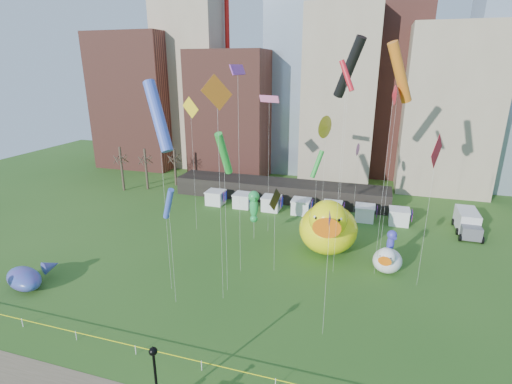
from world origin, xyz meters
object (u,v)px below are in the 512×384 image
(seahorse_purple, at_px, (391,241))
(lamppost, at_px, (155,373))
(big_duck, at_px, (328,227))
(small_duck, at_px, (387,260))
(seahorse_green, at_px, (254,204))
(box_truck, at_px, (467,222))
(whale_inflatable, at_px, (26,277))

(seahorse_purple, xyz_separation_m, lamppost, (-15.53, -26.65, 0.27))
(big_duck, xyz_separation_m, small_duck, (7.25, -2.99, -1.98))
(seahorse_green, distance_m, lamppost, 29.07)
(lamppost, bearing_deg, small_duck, 58.35)
(big_duck, relative_size, box_truck, 1.43)
(big_duck, relative_size, lamppost, 1.86)
(small_duck, relative_size, seahorse_green, 0.69)
(whale_inflatable, bearing_deg, seahorse_purple, 46.06)
(small_duck, relative_size, seahorse_purple, 1.06)
(lamppost, bearing_deg, big_duck, 73.91)
(seahorse_green, height_order, box_truck, seahorse_green)
(seahorse_green, distance_m, whale_inflatable, 27.80)
(seahorse_purple, bearing_deg, seahorse_green, 150.93)
(whale_inflatable, bearing_deg, box_truck, 53.97)
(big_duck, bearing_deg, box_truck, 29.96)
(big_duck, xyz_separation_m, seahorse_purple, (7.53, -1.09, -0.45))
(big_duck, height_order, small_duck, big_duck)
(seahorse_green, relative_size, box_truck, 0.96)
(seahorse_green, bearing_deg, whale_inflatable, -150.41)
(small_duck, relative_size, box_truck, 0.66)
(seahorse_purple, relative_size, lamppost, 0.82)
(big_duck, distance_m, seahorse_purple, 7.62)
(seahorse_green, bearing_deg, box_truck, 7.21)
(small_duck, bearing_deg, box_truck, 64.10)
(seahorse_purple, distance_m, lamppost, 30.85)
(lamppost, bearing_deg, whale_inflatable, 155.80)
(big_duck, height_order, whale_inflatable, big_duck)
(small_duck, relative_size, lamppost, 0.86)
(seahorse_purple, height_order, lamppost, lamppost)
(big_duck, height_order, box_truck, big_duck)
(box_truck, bearing_deg, small_duck, -125.69)
(small_duck, bearing_deg, seahorse_green, 176.73)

